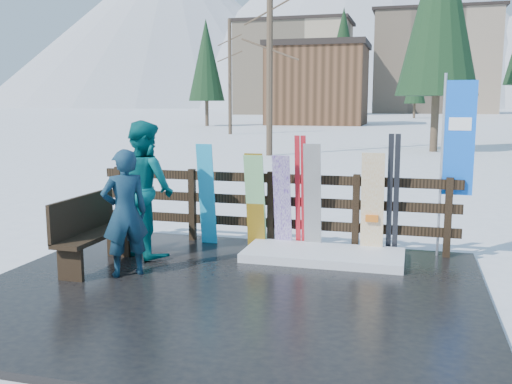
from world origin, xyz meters
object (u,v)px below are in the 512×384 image
(snowboard_2, at_px, (255,201))
(snowboard_1, at_px, (255,202))
(snowboard_0, at_px, (207,195))
(snowboard_4, at_px, (312,198))
(bench, at_px, (90,230))
(rental_flag, at_px, (455,145))
(person_front, at_px, (125,213))
(person_back, at_px, (145,189))
(snowboard_5, at_px, (372,205))
(snowboard_3, at_px, (282,203))

(snowboard_2, bearing_deg, snowboard_1, 0.00)
(snowboard_0, xyz_separation_m, snowboard_2, (0.78, 0.00, -0.06))
(snowboard_4, bearing_deg, snowboard_1, -180.00)
(bench, distance_m, rental_flag, 5.15)
(snowboard_0, bearing_deg, person_front, -103.75)
(snowboard_1, distance_m, snowboard_4, 0.88)
(snowboard_4, xyz_separation_m, person_front, (-2.09, -1.79, 0.01))
(snowboard_0, height_order, snowboard_4, snowboard_4)
(bench, bearing_deg, snowboard_4, 30.47)
(bench, distance_m, person_back, 1.00)
(snowboard_0, xyz_separation_m, snowboard_5, (2.52, 0.00, -0.04))
(snowboard_0, bearing_deg, bench, -123.66)
(bench, bearing_deg, snowboard_1, 40.88)
(snowboard_0, height_order, snowboard_3, snowboard_0)
(person_back, bearing_deg, rental_flag, -133.28)
(snowboard_0, relative_size, snowboard_4, 0.98)
(snowboard_5, xyz_separation_m, person_front, (-2.96, -1.79, 0.06))
(snowboard_1, xyz_separation_m, person_front, (-1.22, -1.79, 0.10))
(snowboard_1, height_order, snowboard_2, snowboard_2)
(snowboard_1, distance_m, snowboard_5, 1.74)
(snowboard_5, distance_m, rental_flag, 1.42)
(snowboard_4, xyz_separation_m, person_back, (-2.29, -0.82, 0.17))
(snowboard_1, distance_m, snowboard_2, 0.01)
(snowboard_1, xyz_separation_m, snowboard_2, (-0.01, 0.00, 0.01))
(snowboard_0, xyz_separation_m, snowboard_3, (1.20, 0.00, -0.07))
(snowboard_0, distance_m, person_front, 1.84)
(bench, distance_m, snowboard_1, 2.45)
(snowboard_2, bearing_deg, person_front, -124.14)
(bench, bearing_deg, rental_flag, 21.76)
(snowboard_1, relative_size, snowboard_3, 0.99)
(snowboard_4, bearing_deg, snowboard_5, 0.00)
(snowboard_1, height_order, snowboard_3, snowboard_3)
(snowboard_0, relative_size, snowboard_5, 1.05)
(snowboard_4, height_order, snowboard_5, snowboard_4)
(snowboard_3, relative_size, rental_flag, 0.56)
(bench, xyz_separation_m, rental_flag, (4.68, 1.87, 1.09))
(snowboard_2, height_order, snowboard_3, snowboard_2)
(bench, bearing_deg, person_front, -17.02)
(snowboard_0, bearing_deg, rental_flag, 4.27)
(bench, xyz_separation_m, snowboard_3, (2.26, 1.60, 0.20))
(bench, distance_m, snowboard_5, 3.93)
(snowboard_0, relative_size, snowboard_2, 1.09)
(bench, xyz_separation_m, person_front, (0.63, -0.19, 0.30))
(snowboard_3, bearing_deg, snowboard_2, 180.00)
(bench, relative_size, snowboard_4, 0.92)
(snowboard_1, height_order, person_back, person_back)
(snowboard_4, bearing_deg, snowboard_2, -180.00)
(snowboard_0, bearing_deg, person_back, -127.66)
(snowboard_4, height_order, person_front, person_front)
(snowboard_2, distance_m, snowboard_3, 0.42)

